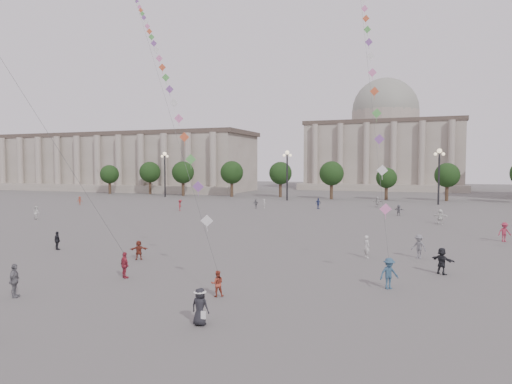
% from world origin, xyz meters
% --- Properties ---
extents(ground, '(360.00, 360.00, 0.00)m').
position_xyz_m(ground, '(0.00, 0.00, 0.00)').
color(ground, '#514F4C').
rests_on(ground, ground).
extents(hall_west, '(84.00, 26.22, 17.20)m').
position_xyz_m(hall_west, '(-75.00, 93.89, 8.43)').
color(hall_west, gray).
rests_on(hall_west, ground).
extents(hall_central, '(48.30, 34.30, 35.50)m').
position_xyz_m(hall_central, '(0.00, 129.22, 14.23)').
color(hall_central, gray).
rests_on(hall_central, ground).
extents(tree_row, '(137.12, 5.12, 8.00)m').
position_xyz_m(tree_row, '(0.00, 78.00, 5.39)').
color(tree_row, '#34231A').
rests_on(tree_row, ground).
extents(lamp_post_far_west, '(2.00, 0.90, 10.65)m').
position_xyz_m(lamp_post_far_west, '(-45.00, 70.00, 7.35)').
color(lamp_post_far_west, '#262628').
rests_on(lamp_post_far_west, ground).
extents(lamp_post_mid_west, '(2.00, 0.90, 10.65)m').
position_xyz_m(lamp_post_mid_west, '(-15.00, 70.00, 7.35)').
color(lamp_post_mid_west, '#262628').
rests_on(lamp_post_mid_west, ground).
extents(lamp_post_mid_east, '(2.00, 0.90, 10.65)m').
position_xyz_m(lamp_post_mid_east, '(15.00, 70.00, 7.35)').
color(lamp_post_mid_east, '#262628').
rests_on(lamp_post_mid_east, ground).
extents(person_crowd_0, '(1.08, 1.11, 1.87)m').
position_xyz_m(person_crowd_0, '(-4.56, 53.45, 0.93)').
color(person_crowd_0, navy).
rests_on(person_crowd_0, ground).
extents(person_crowd_1, '(1.16, 1.09, 1.90)m').
position_xyz_m(person_crowd_1, '(-37.39, 24.68, 0.95)').
color(person_crowd_1, white).
rests_on(person_crowd_1, ground).
extents(person_crowd_2, '(1.13, 1.18, 1.61)m').
position_xyz_m(person_crowd_2, '(-48.42, 45.46, 0.81)').
color(person_crowd_2, brown).
rests_on(person_crowd_2, ground).
extents(person_crowd_3, '(1.70, 1.44, 1.84)m').
position_xyz_m(person_crowd_3, '(13.76, 10.04, 0.92)').
color(person_crowd_3, '#222328').
rests_on(person_crowd_3, ground).
extents(person_crowd_4, '(1.83, 1.21, 1.89)m').
position_xyz_m(person_crowd_4, '(4.61, 60.39, 0.94)').
color(person_crowd_4, '#B8B8B4').
rests_on(person_crowd_4, ground).
extents(person_crowd_6, '(1.42, 1.18, 1.91)m').
position_xyz_m(person_crowd_6, '(12.21, 15.21, 0.96)').
color(person_crowd_6, slate).
rests_on(person_crowd_6, ground).
extents(person_crowd_7, '(1.81, 0.69, 1.92)m').
position_xyz_m(person_crowd_7, '(14.45, 38.85, 0.96)').
color(person_crowd_7, white).
rests_on(person_crowd_7, ground).
extents(person_crowd_8, '(1.40, 1.10, 1.91)m').
position_xyz_m(person_crowd_8, '(19.92, 26.53, 0.95)').
color(person_crowd_8, '#96293E').
rests_on(person_crowd_8, ground).
extents(person_crowd_10, '(0.59, 0.68, 1.58)m').
position_xyz_m(person_crowd_10, '(-13.78, 51.93, 0.79)').
color(person_crowd_10, silver).
rests_on(person_crowd_10, ground).
extents(person_crowd_12, '(1.57, 1.16, 1.64)m').
position_xyz_m(person_crowd_12, '(8.99, 47.37, 0.82)').
color(person_crowd_12, slate).
rests_on(person_crowd_12, ground).
extents(person_crowd_13, '(0.74, 0.79, 1.81)m').
position_xyz_m(person_crowd_13, '(8.28, 13.96, 0.91)').
color(person_crowd_13, silver).
rests_on(person_crowd_13, ground).
extents(person_crowd_16, '(0.98, 0.47, 1.61)m').
position_xyz_m(person_crowd_16, '(-14.79, 50.32, 0.81)').
color(person_crowd_16, slate).
rests_on(person_crowd_16, ground).
extents(person_crowd_17, '(1.11, 1.37, 1.85)m').
position_xyz_m(person_crowd_17, '(-25.02, 42.26, 0.93)').
color(person_crowd_17, maroon).
rests_on(person_crowd_17, ground).
extents(tourist_0, '(1.10, 0.86, 1.74)m').
position_xyz_m(tourist_0, '(-5.86, 1.61, 0.87)').
color(tourist_0, '#9F2B3C').
rests_on(tourist_0, ground).
extents(tourist_1, '(1.04, 0.72, 1.63)m').
position_xyz_m(tourist_1, '(-17.67, 7.99, 0.82)').
color(tourist_1, black).
rests_on(tourist_1, ground).
extents(tourist_2, '(1.42, 1.18, 1.53)m').
position_xyz_m(tourist_2, '(-8.49, 6.96, 0.77)').
color(tourist_2, maroon).
rests_on(tourist_2, ground).
extents(tourist_3, '(0.90, 1.21, 1.91)m').
position_xyz_m(tourist_3, '(-8.96, -4.23, 0.96)').
color(tourist_3, slate).
rests_on(tourist_3, ground).
extents(kite_flyer_0, '(0.90, 0.84, 1.49)m').
position_xyz_m(kite_flyer_0, '(1.66, -0.09, 0.74)').
color(kite_flyer_0, '#9B3B2A').
rests_on(kite_flyer_0, ground).
extents(kite_flyer_1, '(1.40, 1.28, 1.88)m').
position_xyz_m(kite_flyer_1, '(10.66, 4.95, 0.94)').
color(kite_flyer_1, '#2C4B64').
rests_on(kite_flyer_1, ground).
extents(hat_person, '(0.87, 0.60, 1.75)m').
position_xyz_m(hat_person, '(2.90, -4.59, 0.91)').
color(hat_person, black).
rests_on(hat_person, ground).
extents(kite_train_west, '(41.21, 50.57, 77.56)m').
position_xyz_m(kite_train_west, '(-20.17, 27.07, 22.93)').
color(kite_train_west, '#3F3F3F').
rests_on(kite_train_west, ground).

